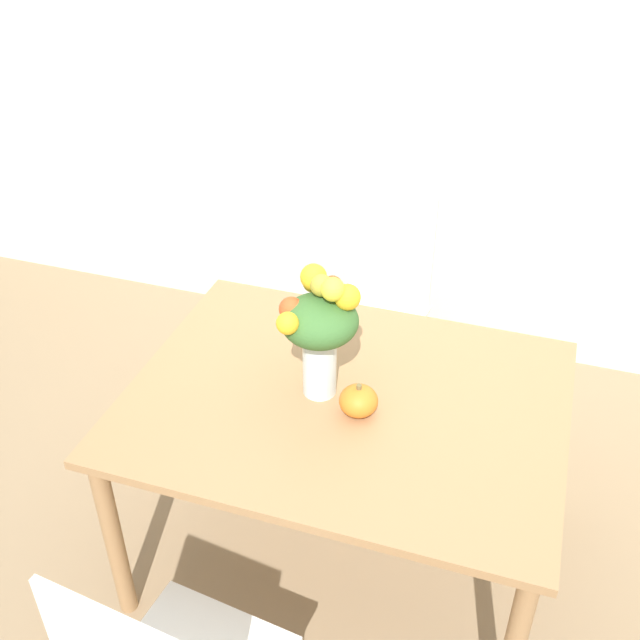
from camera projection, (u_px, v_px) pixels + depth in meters
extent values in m
plane|color=#8E7556|center=(342.00, 547.00, 2.79)|extent=(12.00, 12.00, 0.00)
cube|color=silver|center=(447.00, 72.00, 3.18)|extent=(8.00, 0.06, 2.70)
cube|color=#9E754C|center=(346.00, 400.00, 2.38)|extent=(1.37, 1.06, 0.03)
cylinder|color=#9E754C|center=(114.00, 539.00, 2.39)|extent=(0.06, 0.06, 0.70)
cylinder|color=#9E754C|center=(232.00, 367.00, 3.12)|extent=(0.06, 0.06, 0.70)
cylinder|color=#9E754C|center=(540.00, 431.00, 2.80)|extent=(0.06, 0.06, 0.70)
cylinder|color=silver|center=(320.00, 362.00, 2.34)|extent=(0.11, 0.11, 0.23)
cylinder|color=silver|center=(320.00, 377.00, 2.37)|extent=(0.09, 0.09, 0.11)
cylinder|color=#38662D|center=(327.00, 355.00, 2.31)|extent=(0.01, 0.01, 0.27)
cylinder|color=#38662D|center=(324.00, 351.00, 2.33)|extent=(0.01, 0.00, 0.27)
cylinder|color=#38662D|center=(316.00, 351.00, 2.33)|extent=(0.01, 0.00, 0.27)
cylinder|color=#38662D|center=(313.00, 355.00, 2.31)|extent=(0.01, 0.01, 0.27)
cylinder|color=#38662D|center=(320.00, 358.00, 2.30)|extent=(0.01, 0.00, 0.27)
ellipsoid|color=#38662D|center=(320.00, 320.00, 2.25)|extent=(0.24, 0.24, 0.14)
sphere|color=#D64C23|center=(332.00, 286.00, 2.31)|extent=(0.06, 0.06, 0.06)
sphere|color=yellow|center=(333.00, 290.00, 2.17)|extent=(0.07, 0.07, 0.07)
sphere|color=yellow|center=(314.00, 277.00, 2.24)|extent=(0.08, 0.08, 0.08)
sphere|color=#AD9E33|center=(312.00, 283.00, 2.34)|extent=(0.06, 0.06, 0.06)
sphere|color=yellow|center=(288.00, 323.00, 2.16)|extent=(0.07, 0.07, 0.07)
sphere|color=yellow|center=(347.00, 297.00, 2.19)|extent=(0.08, 0.08, 0.08)
sphere|color=#AD9E33|center=(321.00, 285.00, 2.21)|extent=(0.07, 0.07, 0.07)
sphere|color=#D64C23|center=(291.00, 309.00, 2.24)|extent=(0.08, 0.08, 0.08)
ellipsoid|color=orange|center=(359.00, 401.00, 2.28)|extent=(0.12, 0.12, 0.10)
cylinder|color=brown|center=(359.00, 388.00, 2.26)|extent=(0.02, 0.02, 0.02)
cube|color=white|center=(369.00, 321.00, 3.24)|extent=(0.47, 0.47, 0.02)
cylinder|color=white|center=(317.00, 374.00, 3.30)|extent=(0.04, 0.04, 0.43)
cylinder|color=white|center=(390.00, 395.00, 3.18)|extent=(0.04, 0.04, 0.43)
cylinder|color=white|center=(348.00, 333.00, 3.55)|extent=(0.04, 0.04, 0.43)
cylinder|color=white|center=(416.00, 352.00, 3.43)|extent=(0.04, 0.04, 0.43)
cube|color=white|center=(389.00, 246.00, 3.23)|extent=(0.40, 0.07, 0.52)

